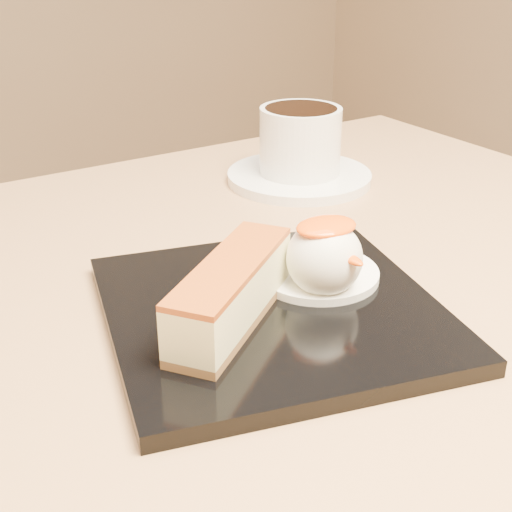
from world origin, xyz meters
TOP-DOWN VIEW (x-y plane):
  - table at (0.00, 0.00)m, footprint 0.80×0.80m
  - dessert_plate at (-0.04, 0.02)m, footprint 0.27×0.27m
  - cheesecake at (-0.07, 0.01)m, footprint 0.13×0.11m
  - cream_smear at (0.01, 0.03)m, footprint 0.09×0.09m
  - ice_cream_scoop at (0.00, 0.01)m, footprint 0.05×0.05m
  - mango_sauce at (0.00, 0.01)m, footprint 0.04×0.03m
  - mint_sprig at (-0.02, 0.06)m, footprint 0.03×0.02m
  - saucer at (0.14, 0.24)m, footprint 0.15×0.15m
  - coffee_cup at (0.14, 0.24)m, footprint 0.11×0.08m

SIDE VIEW (x-z plane):
  - table at x=0.00m, z-range 0.20..0.92m
  - saucer at x=0.14m, z-range 0.72..0.73m
  - dessert_plate at x=-0.04m, z-range 0.72..0.73m
  - cream_smear at x=0.01m, z-range 0.73..0.74m
  - mint_sprig at x=-0.02m, z-range 0.74..0.74m
  - cheesecake at x=-0.07m, z-range 0.73..0.77m
  - ice_cream_scoop at x=0.00m, z-range 0.73..0.78m
  - coffee_cup at x=0.14m, z-range 0.73..0.80m
  - mango_sauce at x=0.00m, z-range 0.78..0.79m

